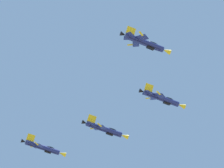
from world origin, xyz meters
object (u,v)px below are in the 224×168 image
(fighter_jet_lead, at_px, (162,99))
(fighter_jet_left_outer, at_px, (43,148))
(fighter_jet_right_wing, at_px, (145,43))
(fighter_jet_left_wing, at_px, (105,129))

(fighter_jet_lead, xyz_separation_m, fighter_jet_left_outer, (-37.27, 24.00, 1.12))
(fighter_jet_left_outer, bearing_deg, fighter_jet_right_wing, 16.29)
(fighter_jet_left_wing, relative_size, fighter_jet_left_outer, 1.00)
(fighter_jet_lead, distance_m, fighter_jet_right_wing, 21.44)
(fighter_jet_right_wing, height_order, fighter_jet_left_outer, fighter_jet_left_outer)
(fighter_jet_right_wing, bearing_deg, fighter_jet_left_wing, 178.89)
(fighter_jet_left_wing, height_order, fighter_jet_right_wing, fighter_jet_right_wing)
(fighter_jet_left_outer, bearing_deg, fighter_jet_lead, 39.75)
(fighter_jet_left_wing, bearing_deg, fighter_jet_right_wing, -1.11)
(fighter_jet_right_wing, relative_size, fighter_jet_left_outer, 1.00)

